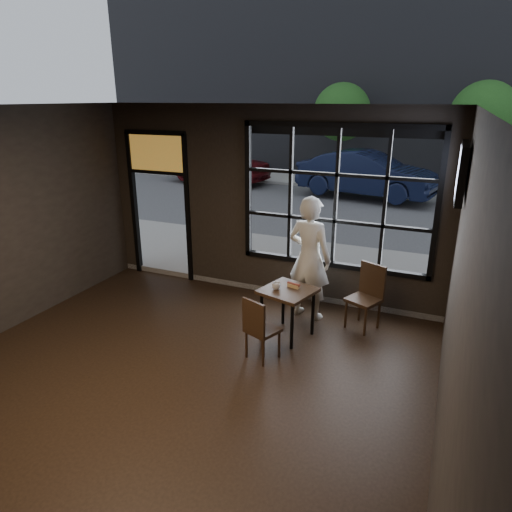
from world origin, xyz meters
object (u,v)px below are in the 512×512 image
at_px(cafe_table, 287,313).
at_px(man, 309,258).
at_px(chair_near, 263,328).
at_px(navy_car, 366,174).

bearing_deg(cafe_table, man, 99.83).
distance_m(chair_near, navy_car, 10.64).
bearing_deg(man, navy_car, -73.26).
bearing_deg(chair_near, navy_car, -65.39).
height_order(man, navy_car, man).
bearing_deg(cafe_table, chair_near, -82.46).
bearing_deg(chair_near, cafe_table, -77.12).
bearing_deg(cafe_table, navy_car, 110.07).
xyz_separation_m(cafe_table, man, (0.08, 0.74, 0.60)).
bearing_deg(navy_car, cafe_table, -165.12).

